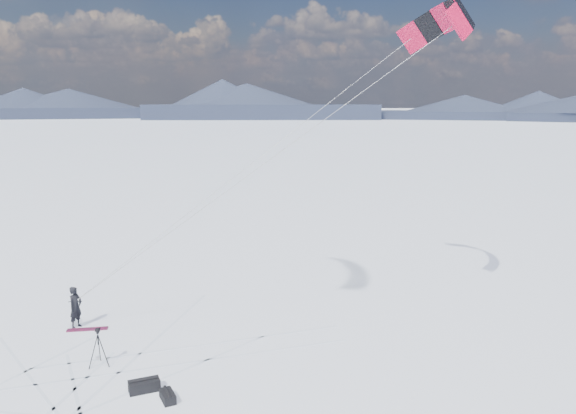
% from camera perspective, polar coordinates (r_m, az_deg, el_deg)
% --- Properties ---
extents(ground, '(1800.00, 1800.00, 0.00)m').
position_cam_1_polar(ground, '(21.46, -18.57, -15.22)').
color(ground, white).
extents(horizon_hills, '(704.00, 704.42, 9.37)m').
position_cam_1_polar(horizon_hills, '(20.09, -19.24, -4.97)').
color(horizon_hills, black).
rests_on(horizon_hills, ground).
extents(snow_tracks, '(17.62, 14.39, 0.01)m').
position_cam_1_polar(snow_tracks, '(21.16, -20.92, -15.75)').
color(snow_tracks, silver).
rests_on(snow_tracks, ground).
extents(snowkiter, '(0.53, 0.70, 1.75)m').
position_cam_1_polar(snowkiter, '(25.23, -20.64, -11.37)').
color(snowkiter, black).
rests_on(snowkiter, ground).
extents(snowboard, '(1.63, 0.80, 0.04)m').
position_cam_1_polar(snowboard, '(24.83, -19.71, -11.61)').
color(snowboard, maroon).
rests_on(snowboard, ground).
extents(tripod, '(0.66, 0.71, 1.39)m').
position_cam_1_polar(tripod, '(21.25, -18.72, -12.83)').
color(tripod, black).
rests_on(tripod, ground).
extents(gear_bag_a, '(1.07, 0.91, 0.44)m').
position_cam_1_polar(gear_bag_a, '(19.46, -14.40, -17.15)').
color(gear_bag_a, black).
rests_on(gear_bag_a, ground).
extents(gear_bag_b, '(0.74, 0.83, 0.35)m').
position_cam_1_polar(gear_bag_b, '(18.78, -12.13, -18.27)').
color(gear_bag_b, black).
rests_on(gear_bag_b, ground).
extents(power_kite, '(15.81, 6.90, 12.08)m').
position_cam_1_polar(power_kite, '(24.45, 15.32, 17.48)').
color(power_kite, red).
rests_on(power_kite, ground).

